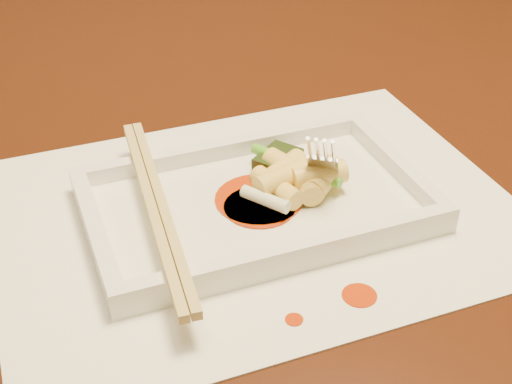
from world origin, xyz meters
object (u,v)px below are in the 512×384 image
object	(u,v)px
table	(266,213)
chopstick_a	(151,207)
fork	(333,92)
plate_base	(256,207)
placemat	(256,212)

from	to	relation	value
table	chopstick_a	size ratio (longest dim) A/B	5.83
chopstick_a	fork	world-z (taller)	fork
table	chopstick_a	xyz separation A→B (m)	(-0.14, -0.12, 0.13)
plate_base	chopstick_a	size ratio (longest dim) A/B	1.08
table	placemat	bearing A→B (deg)	-115.64
plate_base	fork	distance (m)	0.11
placemat	chopstick_a	bearing A→B (deg)	180.00
fork	plate_base	bearing A→B (deg)	-165.58
plate_base	fork	world-z (taller)	fork
placemat	table	bearing A→B (deg)	64.36
placemat	fork	size ratio (longest dim) A/B	2.86
chopstick_a	fork	xyz separation A→B (m)	(0.15, 0.02, 0.06)
table	fork	world-z (taller)	fork
table	fork	distance (m)	0.21
fork	table	bearing A→B (deg)	95.93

